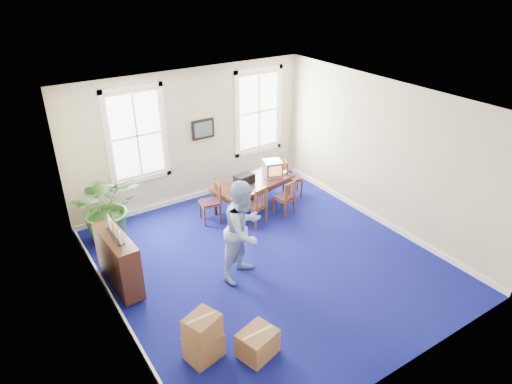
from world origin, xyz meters
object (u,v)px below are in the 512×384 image
crt_tv (273,168)px  cardboard_boxes (212,327)px  conference_table (253,194)px  man (244,230)px  credenza (119,262)px  chair_near_left (255,205)px  potted_plant (107,207)px

crt_tv → cardboard_boxes: size_ratio=0.32×
crt_tv → cardboard_boxes: (-3.53, -3.44, -0.46)m
conference_table → cardboard_boxes: bearing=-142.5°
man → credenza: bearing=131.4°
conference_table → crt_tv: size_ratio=4.41×
credenza → chair_near_left: bearing=5.9°
conference_table → chair_near_left: 0.80m
crt_tv → potted_plant: (-3.87, 0.46, -0.10)m
conference_table → credenza: credenza is taller
crt_tv → cardboard_boxes: bearing=-117.9°
credenza → potted_plant: (0.35, 1.68, 0.25)m
conference_table → crt_tv: crt_tv is taller
chair_near_left → potted_plant: potted_plant is taller
man → conference_table: bearing=29.2°
man → potted_plant: bearing=99.0°
crt_tv → chair_near_left: (-0.99, -0.72, -0.39)m
cardboard_boxes → conference_table: bearing=49.0°
crt_tv → chair_near_left: size_ratio=0.47×
conference_table → potted_plant: (-3.28, 0.51, 0.43)m
conference_table → cardboard_boxes: size_ratio=1.41×
man → cardboard_boxes: bearing=-161.4°
potted_plant → cardboard_boxes: (0.34, -3.90, -0.36)m
chair_near_left → credenza: credenza is taller
chair_near_left → crt_tv: bearing=-159.6°
conference_table → man: bearing=-138.1°
potted_plant → credenza: bearing=-101.7°
man → cardboard_boxes: man is taller
conference_table → man: man is taller
credenza → potted_plant: size_ratio=0.86×
crt_tv → potted_plant: 3.90m
crt_tv → credenza: (-4.21, -1.22, -0.35)m
crt_tv → man: 3.04m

